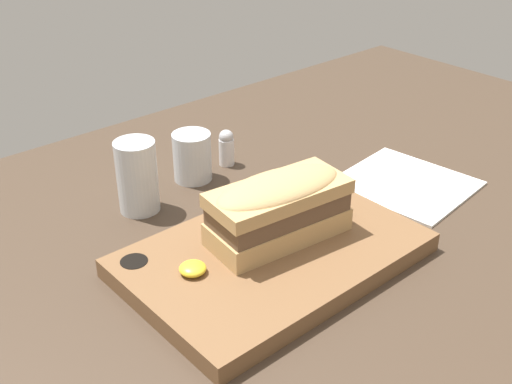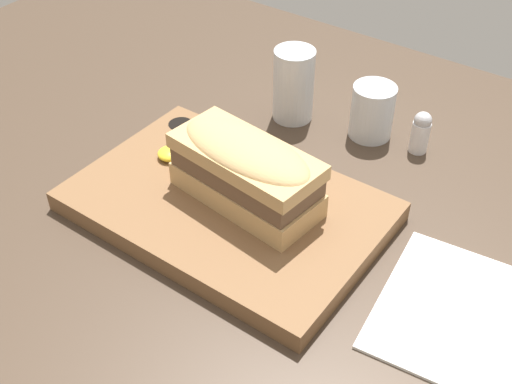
{
  "view_description": "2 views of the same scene",
  "coord_description": "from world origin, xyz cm",
  "px_view_note": "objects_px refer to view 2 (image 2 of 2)",
  "views": [
    {
      "loc": [
        -53.77,
        -47.82,
        51.23
      ],
      "look_at": [
        -6.32,
        6.57,
        10.71
      ],
      "focal_mm": 45.0,
      "sensor_mm": 36.0,
      "label": 1
    },
    {
      "loc": [
        30.91,
        -43.92,
        55.87
      ],
      "look_at": [
        -2.05,
        1.74,
        8.53
      ],
      "focal_mm": 45.0,
      "sensor_mm": 36.0,
      "label": 2
    }
  ],
  "objects_px": {
    "wine_glass": "(372,114)",
    "napkin": "(466,316)",
    "salt_shaker": "(421,132)",
    "serving_board": "(227,206)",
    "sandwich": "(246,169)",
    "water_glass": "(293,89)"
  },
  "relations": [
    {
      "from": "serving_board",
      "to": "sandwich",
      "type": "bearing_deg",
      "value": 29.29
    },
    {
      "from": "serving_board",
      "to": "napkin",
      "type": "relative_size",
      "value": 1.78
    },
    {
      "from": "water_glass",
      "to": "wine_glass",
      "type": "bearing_deg",
      "value": 12.64
    },
    {
      "from": "wine_glass",
      "to": "salt_shaker",
      "type": "height_order",
      "value": "wine_glass"
    },
    {
      "from": "sandwich",
      "to": "water_glass",
      "type": "height_order",
      "value": "sandwich"
    },
    {
      "from": "salt_shaker",
      "to": "wine_glass",
      "type": "bearing_deg",
      "value": -176.4
    },
    {
      "from": "serving_board",
      "to": "water_glass",
      "type": "bearing_deg",
      "value": 103.35
    },
    {
      "from": "sandwich",
      "to": "water_glass",
      "type": "bearing_deg",
      "value": 109.14
    },
    {
      "from": "wine_glass",
      "to": "napkin",
      "type": "distance_m",
      "value": 0.34
    },
    {
      "from": "serving_board",
      "to": "salt_shaker",
      "type": "bearing_deg",
      "value": 62.67
    },
    {
      "from": "napkin",
      "to": "serving_board",
      "type": "bearing_deg",
      "value": -176.68
    },
    {
      "from": "water_glass",
      "to": "napkin",
      "type": "height_order",
      "value": "water_glass"
    },
    {
      "from": "sandwich",
      "to": "wine_glass",
      "type": "bearing_deg",
      "value": 80.6
    },
    {
      "from": "serving_board",
      "to": "napkin",
      "type": "distance_m",
      "value": 0.31
    },
    {
      "from": "water_glass",
      "to": "napkin",
      "type": "relative_size",
      "value": 0.52
    },
    {
      "from": "water_glass",
      "to": "wine_glass",
      "type": "xyz_separation_m",
      "value": [
        0.12,
        0.03,
        -0.01
      ]
    },
    {
      "from": "salt_shaker",
      "to": "sandwich",
      "type": "bearing_deg",
      "value": -114.54
    },
    {
      "from": "serving_board",
      "to": "salt_shaker",
      "type": "xyz_separation_m",
      "value": [
        0.14,
        0.26,
        0.02
      ]
    },
    {
      "from": "wine_glass",
      "to": "salt_shaker",
      "type": "xyz_separation_m",
      "value": [
        0.07,
        0.0,
        -0.0
      ]
    },
    {
      "from": "wine_glass",
      "to": "water_glass",
      "type": "bearing_deg",
      "value": -167.36
    },
    {
      "from": "sandwich",
      "to": "wine_glass",
      "type": "xyz_separation_m",
      "value": [
        0.04,
        0.25,
        -0.04
      ]
    },
    {
      "from": "wine_glass",
      "to": "serving_board",
      "type": "bearing_deg",
      "value": -103.53
    }
  ]
}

